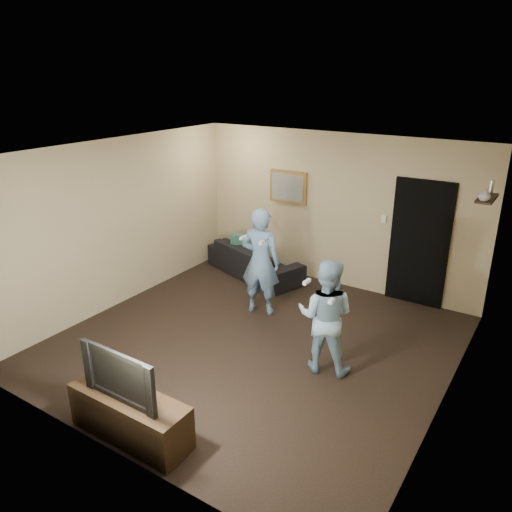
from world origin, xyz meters
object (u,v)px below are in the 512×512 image
Objects in this scene: sofa at (255,260)px; tv_console at (130,416)px; television at (126,372)px; wii_player_left at (260,262)px; wii_player_right at (325,316)px.

tv_console is at bearing 124.95° from sofa.
wii_player_left is (-0.40, 3.09, 0.06)m from television.
tv_console is 2.51m from wii_player_right.
wii_player_right is (2.38, -2.07, 0.45)m from sofa.
tv_console is (1.28, -4.27, -0.03)m from sofa.
wii_player_right reaches higher than television.
wii_player_right is at bearing -30.58° from wii_player_left.
television is 0.58× the size of wii_player_left.
wii_player_right is at bearing 157.23° from sofa.
sofa reaches higher than tv_console.
wii_player_right reaches higher than tv_console.
sofa is at bearing 126.55° from wii_player_left.
television is 3.12m from wii_player_left.
tv_console is at bearing -179.80° from television.
sofa is 4.49m from television.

